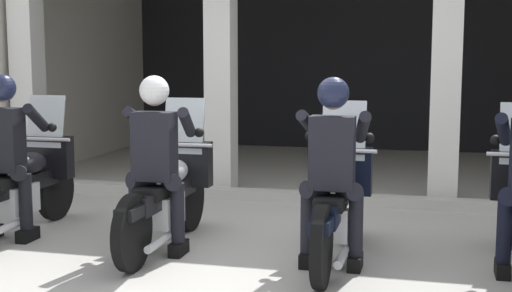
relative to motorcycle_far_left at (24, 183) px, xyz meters
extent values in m
plane|color=#A8A59E|center=(2.34, 3.03, -0.50)|extent=(80.00, 80.00, 0.00)
cube|color=black|center=(2.65, 7.31, 1.13)|extent=(9.42, 0.24, 3.26)
cube|color=beige|center=(-1.96, 4.89, 1.13)|extent=(0.30, 5.24, 3.26)
cube|color=silver|center=(-1.56, 2.62, 0.91)|extent=(0.35, 0.36, 2.82)
cube|color=silver|center=(1.24, 2.62, 0.91)|extent=(0.35, 0.36, 2.82)
cube|color=silver|center=(4.05, 2.62, 0.91)|extent=(0.35, 0.36, 2.82)
cube|color=#B7B5AD|center=(2.65, 2.12, -0.44)|extent=(9.02, 0.24, 0.12)
cylinder|color=black|center=(0.00, 0.58, -0.18)|extent=(0.09, 0.64, 0.64)
cube|color=black|center=(0.00, 0.58, 0.03)|extent=(0.14, 0.44, 0.08)
cube|color=silver|center=(0.00, -0.17, -0.13)|extent=(0.28, 0.44, 0.28)
cube|color=black|center=(0.00, -0.12, 0.00)|extent=(0.18, 1.24, 0.16)
ellipsoid|color=black|center=(0.00, 0.10, 0.18)|extent=(0.26, 0.48, 0.22)
cube|color=black|center=(0.00, -0.30, 0.07)|extent=(0.24, 0.52, 0.10)
cylinder|color=silver|center=(0.00, 0.52, 0.06)|extent=(0.05, 0.24, 0.53)
cube|color=black|center=(0.00, 0.46, 0.20)|extent=(0.52, 0.16, 0.44)
sphere|color=silver|center=(0.00, 0.56, 0.22)|extent=(0.18, 0.18, 0.18)
cube|color=silver|center=(0.00, 0.44, 0.57)|extent=(0.40, 0.14, 0.54)
cylinder|color=silver|center=(0.00, 0.36, 0.40)|extent=(0.62, 0.04, 0.04)
cylinder|color=silver|center=(0.12, -0.52, -0.32)|extent=(0.07, 0.55, 0.07)
cube|color=black|center=(0.00, -0.32, 0.47)|extent=(0.36, 0.22, 0.60)
cube|color=#591414|center=(0.00, -0.20, 0.49)|extent=(0.05, 0.02, 0.32)
sphere|color=tan|center=(0.00, -0.30, 0.92)|extent=(0.21, 0.21, 0.21)
sphere|color=#191E38|center=(0.00, -0.30, 0.95)|extent=(0.26, 0.26, 0.26)
cylinder|color=black|center=(0.14, -0.30, 0.16)|extent=(0.26, 0.29, 0.17)
cylinder|color=black|center=(0.20, -0.30, -0.12)|extent=(0.12, 0.12, 0.53)
cube|color=black|center=(0.20, -0.29, -0.44)|extent=(0.11, 0.26, 0.12)
cylinder|color=black|center=(0.22, -0.09, 0.66)|extent=(0.19, 0.48, 0.31)
sphere|color=black|center=(0.26, 0.12, 0.55)|extent=(0.09, 0.09, 0.09)
sphere|color=black|center=(-0.26, 0.12, 0.55)|extent=(0.09, 0.09, 0.09)
cylinder|color=black|center=(1.56, 0.49, -0.18)|extent=(0.09, 0.64, 0.64)
cylinder|color=black|center=(1.56, -0.91, -0.18)|extent=(0.09, 0.64, 0.64)
cube|color=black|center=(1.56, 0.49, 0.03)|extent=(0.14, 0.44, 0.08)
cube|color=silver|center=(1.56, -0.26, -0.13)|extent=(0.28, 0.44, 0.28)
cube|color=black|center=(1.56, -0.21, 0.00)|extent=(0.18, 1.24, 0.16)
ellipsoid|color=#B2B2B7|center=(1.56, 0.01, 0.18)|extent=(0.26, 0.48, 0.22)
cube|color=black|center=(1.56, -0.39, 0.07)|extent=(0.24, 0.52, 0.10)
cube|color=black|center=(1.56, -0.85, 0.00)|extent=(0.16, 0.48, 0.10)
cylinder|color=silver|center=(1.56, 0.43, 0.06)|extent=(0.05, 0.24, 0.53)
cube|color=black|center=(1.56, 0.37, 0.20)|extent=(0.52, 0.16, 0.44)
sphere|color=silver|center=(1.56, 0.47, 0.22)|extent=(0.18, 0.18, 0.18)
cube|color=silver|center=(1.56, 0.35, 0.57)|extent=(0.40, 0.14, 0.54)
cylinder|color=silver|center=(1.56, 0.27, 0.40)|extent=(0.62, 0.04, 0.04)
cylinder|color=silver|center=(1.68, -0.61, -0.32)|extent=(0.07, 0.55, 0.07)
cube|color=black|center=(1.56, -0.41, 0.47)|extent=(0.36, 0.22, 0.60)
cube|color=#14193F|center=(1.56, -0.29, 0.49)|extent=(0.05, 0.02, 0.32)
sphere|color=tan|center=(1.56, -0.39, 0.92)|extent=(0.21, 0.21, 0.21)
sphere|color=silver|center=(1.56, -0.39, 0.95)|extent=(0.26, 0.26, 0.26)
cylinder|color=black|center=(1.70, -0.39, 0.16)|extent=(0.26, 0.29, 0.17)
cylinder|color=black|center=(1.76, -0.39, -0.12)|extent=(0.12, 0.12, 0.53)
cube|color=black|center=(1.76, -0.38, -0.44)|extent=(0.11, 0.26, 0.12)
cylinder|color=black|center=(1.42, -0.39, 0.16)|extent=(0.26, 0.29, 0.17)
cylinder|color=black|center=(1.36, -0.39, -0.12)|extent=(0.12, 0.12, 0.53)
cube|color=black|center=(1.36, -0.38, -0.44)|extent=(0.11, 0.26, 0.12)
cylinder|color=black|center=(1.78, -0.18, 0.66)|extent=(0.19, 0.48, 0.31)
sphere|color=black|center=(1.82, 0.03, 0.55)|extent=(0.09, 0.09, 0.09)
cylinder|color=black|center=(1.34, -0.18, 0.66)|extent=(0.19, 0.48, 0.31)
sphere|color=black|center=(1.30, 0.03, 0.55)|extent=(0.09, 0.09, 0.09)
cylinder|color=black|center=(3.12, 0.45, -0.18)|extent=(0.09, 0.64, 0.64)
cylinder|color=black|center=(3.12, -0.95, -0.18)|extent=(0.09, 0.64, 0.64)
cube|color=black|center=(3.12, 0.45, 0.03)|extent=(0.14, 0.44, 0.08)
cube|color=silver|center=(3.12, -0.30, -0.13)|extent=(0.28, 0.44, 0.28)
cube|color=black|center=(3.12, -0.25, 0.00)|extent=(0.18, 1.24, 0.16)
ellipsoid|color=black|center=(3.12, -0.03, 0.18)|extent=(0.26, 0.48, 0.22)
cube|color=black|center=(3.12, -0.43, 0.07)|extent=(0.24, 0.52, 0.10)
cube|color=black|center=(3.12, -0.89, 0.00)|extent=(0.16, 0.48, 0.10)
cylinder|color=silver|center=(3.12, 0.39, 0.06)|extent=(0.05, 0.24, 0.53)
cube|color=black|center=(3.12, 0.33, 0.20)|extent=(0.52, 0.16, 0.44)
sphere|color=silver|center=(3.12, 0.43, 0.22)|extent=(0.18, 0.18, 0.18)
cube|color=silver|center=(3.12, 0.31, 0.57)|extent=(0.40, 0.14, 0.54)
cylinder|color=silver|center=(3.12, 0.23, 0.40)|extent=(0.62, 0.04, 0.04)
cylinder|color=silver|center=(3.24, -0.65, -0.32)|extent=(0.07, 0.55, 0.07)
cube|color=black|center=(3.12, -0.45, 0.47)|extent=(0.36, 0.22, 0.60)
cube|color=#14193F|center=(3.12, -0.33, 0.49)|extent=(0.05, 0.02, 0.32)
sphere|color=tan|center=(3.12, -0.43, 0.92)|extent=(0.21, 0.21, 0.21)
sphere|color=#191E38|center=(3.12, -0.43, 0.95)|extent=(0.26, 0.26, 0.26)
cylinder|color=black|center=(3.26, -0.43, 0.16)|extent=(0.26, 0.29, 0.17)
cylinder|color=black|center=(3.32, -0.43, -0.12)|extent=(0.12, 0.12, 0.53)
cube|color=black|center=(3.32, -0.42, -0.44)|extent=(0.11, 0.26, 0.12)
cylinder|color=black|center=(2.98, -0.43, 0.16)|extent=(0.26, 0.29, 0.17)
cylinder|color=black|center=(2.92, -0.43, -0.12)|extent=(0.12, 0.12, 0.53)
cube|color=black|center=(2.92, -0.42, -0.44)|extent=(0.11, 0.26, 0.12)
cylinder|color=black|center=(3.34, -0.22, 0.66)|extent=(0.19, 0.48, 0.31)
sphere|color=black|center=(3.38, -0.01, 0.55)|extent=(0.09, 0.09, 0.09)
cylinder|color=black|center=(2.90, -0.22, 0.66)|extent=(0.19, 0.48, 0.31)
sphere|color=black|center=(2.86, -0.01, 0.55)|extent=(0.09, 0.09, 0.09)
cylinder|color=black|center=(4.49, -0.33, -0.12)|extent=(0.12, 0.12, 0.53)
cube|color=black|center=(4.49, -0.32, -0.44)|extent=(0.11, 0.26, 0.12)
cylinder|color=black|center=(4.47, -0.12, 0.66)|extent=(0.19, 0.48, 0.31)
sphere|color=black|center=(4.43, 0.09, 0.55)|extent=(0.09, 0.09, 0.09)
camera|label=1|loc=(3.90, -6.04, 1.25)|focal=48.96mm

